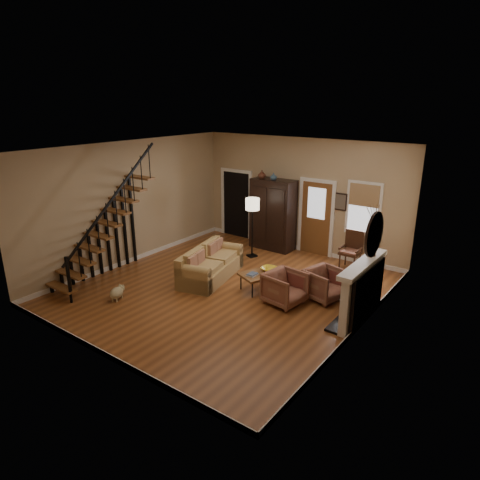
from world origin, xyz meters
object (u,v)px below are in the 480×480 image
Objects in this scene: armoire at (273,214)px; coffee_table at (264,281)px; armchair_left at (285,288)px; side_chair at (351,251)px; armchair_right at (325,284)px; floor_lamp at (252,228)px; sofa at (211,264)px.

coffee_table is (1.40, -2.62, -0.84)m from armoire.
side_chair is at bearing 0.26° from armchair_left.
floor_lamp is at bearing 80.42° from armchair_right.
armchair_left is at bearing -41.55° from floor_lamp.
armoire is 2.06× the size of side_chair.
floor_lamp reaches higher than armchair_right.
armoire is 3.08m from coffee_table.
sofa is at bearing 94.48° from armchair_left.
side_chair is at bearing -4.48° from armoire.
armchair_left reaches higher than armchair_right.
armchair_right is (2.80, -2.25, -0.69)m from armoire.
floor_lamp is at bearing 56.18° from armchair_left.
sofa reaches higher than coffee_table.
armoire is at bearing 65.62° from armchair_right.
armoire reaches higher than coffee_table.
sofa is 2.22m from armchair_left.
armoire is 2.61m from side_chair.
armoire is 1.91× the size of coffee_table.
coffee_table is 1.37× the size of armchair_left.
sofa is at bearing -90.63° from armoire.
armchair_right is (0.61, 0.73, -0.01)m from armchair_left.
coffee_table is at bearing 119.22° from armchair_right.
sofa is at bearing -170.85° from coffee_table.
floor_lamp reaches higher than sofa.
floor_lamp is (-2.26, 2.00, 0.49)m from armchair_left.
coffee_table is 2.69m from side_chair.
armoire reaches higher than side_chair.
armchair_left is at bearing 154.27° from armchair_right.
armoire is at bearing 175.52° from side_chair.
floor_lamp is 2.76m from side_chair.
armchair_left is (2.22, -0.13, -0.02)m from sofa.
armchair_right is at bearing -83.08° from side_chair.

